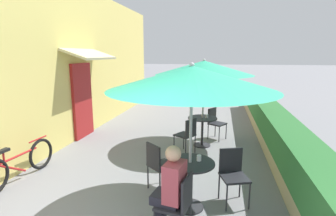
% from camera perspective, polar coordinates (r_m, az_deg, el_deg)
% --- Properties ---
extents(cafe_facade_wall, '(0.98, 11.40, 4.20)m').
position_cam_1_polar(cafe_facade_wall, '(8.17, -17.99, 9.30)').
color(cafe_facade_wall, '#E0CC6B').
rests_on(cafe_facade_wall, ground_plane).
extents(planter_hedge, '(0.60, 10.40, 1.01)m').
position_cam_1_polar(planter_hedge, '(7.50, 21.14, -3.10)').
color(planter_hedge, tan).
rests_on(planter_hedge, ground_plane).
extents(patio_table_near, '(0.75, 0.75, 0.75)m').
position_cam_1_polar(patio_table_near, '(4.13, 4.79, -14.43)').
color(patio_table_near, '#28282D').
rests_on(patio_table_near, ground_plane).
extents(patio_umbrella_near, '(2.42, 2.42, 2.24)m').
position_cam_1_polar(patio_umbrella_near, '(3.72, 5.18, 6.50)').
color(patio_umbrella_near, '#B7B7BC').
rests_on(patio_umbrella_near, ground_plane).
extents(cafe_chair_near_left, '(0.51, 0.51, 0.87)m').
position_cam_1_polar(cafe_chair_near_left, '(4.40, 13.92, -13.28)').
color(cafe_chair_near_left, '#232328').
rests_on(cafe_chair_near_left, ground_plane).
extents(cafe_chair_near_right, '(0.56, 0.56, 0.87)m').
position_cam_1_polar(cafe_chair_near_right, '(4.59, -2.08, -11.82)').
color(cafe_chair_near_right, '#232328').
rests_on(cafe_chair_near_right, ground_plane).
extents(cafe_chair_near_back, '(0.47, 0.47, 0.87)m').
position_cam_1_polar(cafe_chair_near_back, '(3.52, 2.34, -19.67)').
color(cafe_chair_near_back, '#232328').
rests_on(cafe_chair_near_back, ground_plane).
extents(seated_patron_near_back, '(0.45, 0.39, 1.25)m').
position_cam_1_polar(seated_patron_near_back, '(3.47, 0.55, -16.92)').
color(seated_patron_near_back, '#23232D').
rests_on(seated_patron_near_back, ground_plane).
extents(coffee_cup_near, '(0.07, 0.07, 0.09)m').
position_cam_1_polar(coffee_cup_near, '(4.08, 6.77, -10.75)').
color(coffee_cup_near, white).
rests_on(coffee_cup_near, patio_table_near).
extents(patio_table_mid, '(0.75, 0.75, 0.75)m').
position_cam_1_polar(patio_table_mid, '(6.81, 7.49, -3.86)').
color(patio_table_mid, '#28282D').
rests_on(patio_table_mid, ground_plane).
extents(patio_umbrella_mid, '(2.42, 2.42, 2.24)m').
position_cam_1_polar(patio_umbrella_mid, '(6.58, 7.84, 8.67)').
color(patio_umbrella_mid, '#B7B7BC').
rests_on(patio_umbrella_mid, ground_plane).
extents(cafe_chair_mid_left, '(0.55, 0.55, 0.87)m').
position_cam_1_polar(cafe_chair_mid_left, '(6.23, 4.21, -5.45)').
color(cafe_chair_mid_left, '#232328').
rests_on(cafe_chair_mid_left, ground_plane).
extents(cafe_chair_mid_right, '(0.55, 0.55, 0.87)m').
position_cam_1_polar(cafe_chair_mid_right, '(7.43, 10.23, -2.78)').
color(cafe_chair_mid_right, '#232328').
rests_on(cafe_chair_mid_right, ground_plane).
extents(coffee_cup_mid, '(0.07, 0.07, 0.09)m').
position_cam_1_polar(coffee_cup_mid, '(6.73, 8.44, -1.78)').
color(coffee_cup_mid, white).
rests_on(coffee_cup_mid, patio_table_mid).
extents(bicycle_leaning, '(0.19, 1.74, 0.72)m').
position_cam_1_polar(bicycle_leaning, '(5.73, -29.68, -10.50)').
color(bicycle_leaning, black).
rests_on(bicycle_leaning, ground_plane).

